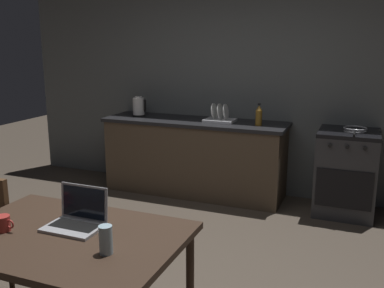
# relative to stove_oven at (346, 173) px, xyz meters

# --- Properties ---
(ground_plane) EXTENTS (12.00, 12.00, 0.00)m
(ground_plane) POSITION_rel_stove_oven_xyz_m (-1.21, -2.01, -0.44)
(ground_plane) COLOR #473D33
(back_wall) EXTENTS (6.40, 0.10, 2.68)m
(back_wall) POSITION_rel_stove_oven_xyz_m (-0.91, 0.35, 0.89)
(back_wall) COLOR #5B5F5F
(back_wall) RESTS_ON ground_plane
(kitchen_counter) EXTENTS (2.16, 0.64, 0.89)m
(kitchen_counter) POSITION_rel_stove_oven_xyz_m (-1.71, 0.00, 0.00)
(kitchen_counter) COLOR #4C3D2D
(kitchen_counter) RESTS_ON ground_plane
(stove_oven) EXTENTS (0.60, 0.62, 0.89)m
(stove_oven) POSITION_rel_stove_oven_xyz_m (0.00, 0.00, 0.00)
(stove_oven) COLOR #2D2D30
(stove_oven) RESTS_ON ground_plane
(dining_table) EXTENTS (1.30, 0.90, 0.73)m
(dining_table) POSITION_rel_stove_oven_xyz_m (-1.36, -2.84, 0.22)
(dining_table) COLOR #332319
(dining_table) RESTS_ON ground_plane
(laptop) EXTENTS (0.32, 0.24, 0.23)m
(laptop) POSITION_rel_stove_oven_xyz_m (-1.36, -2.73, 0.34)
(laptop) COLOR #99999E
(laptop) RESTS_ON dining_table
(electric_kettle) EXTENTS (0.17, 0.15, 0.24)m
(electric_kettle) POSITION_rel_stove_oven_xyz_m (-2.44, 0.00, 0.56)
(electric_kettle) COLOR black
(electric_kettle) RESTS_ON kitchen_counter
(bottle) EXTENTS (0.07, 0.07, 0.24)m
(bottle) POSITION_rel_stove_oven_xyz_m (-0.94, -0.05, 0.56)
(bottle) COLOR #8C601E
(bottle) RESTS_ON kitchen_counter
(frying_pan) EXTENTS (0.24, 0.41, 0.05)m
(frying_pan) POSITION_rel_stove_oven_xyz_m (0.05, -0.03, 0.47)
(frying_pan) COLOR gray
(frying_pan) RESTS_ON stove_oven
(coffee_mug) EXTENTS (0.12, 0.08, 0.09)m
(coffee_mug) POSITION_rel_stove_oven_xyz_m (-1.72, -2.93, 0.34)
(coffee_mug) COLOR #9E2D28
(coffee_mug) RESTS_ON dining_table
(drinking_glass) EXTENTS (0.07, 0.07, 0.15)m
(drinking_glass) POSITION_rel_stove_oven_xyz_m (-1.03, -2.95, 0.37)
(drinking_glass) COLOR #99B7C6
(drinking_glass) RESTS_ON dining_table
(dish_rack) EXTENTS (0.34, 0.26, 0.21)m
(dish_rack) POSITION_rel_stove_oven_xyz_m (-1.40, 0.00, 0.49)
(dish_rack) COLOR silver
(dish_rack) RESTS_ON kitchen_counter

